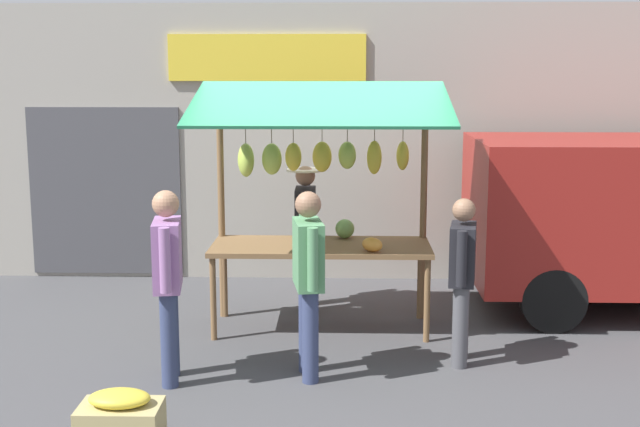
{
  "coord_description": "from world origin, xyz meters",
  "views": [
    {
      "loc": [
        -0.24,
        8.31,
        2.67
      ],
      "look_at": [
        0.0,
        0.3,
        1.25
      ],
      "focal_mm": 47.4,
      "sensor_mm": 36.0,
      "label": 1
    }
  ],
  "objects": [
    {
      "name": "street_backdrop",
      "position": [
        0.06,
        -2.2,
        1.7
      ],
      "size": [
        9.0,
        0.3,
        3.4
      ],
      "color": "#9E998E",
      "rests_on": "ground"
    },
    {
      "name": "shopper_with_shopping_bag",
      "position": [
        0.07,
        1.36,
        0.94
      ],
      "size": [
        0.3,
        0.69,
        1.62
      ],
      "rotation": [
        0.0,
        0.0,
        -1.41
      ],
      "color": "navy",
      "rests_on": "ground"
    },
    {
      "name": "shopper_with_ponytail",
      "position": [
        1.24,
        1.49,
        0.95
      ],
      "size": [
        0.29,
        0.7,
        1.65
      ],
      "rotation": [
        0.0,
        0.0,
        -1.42
      ],
      "color": "navy",
      "rests_on": "ground"
    },
    {
      "name": "market_stall",
      "position": [
        0.01,
        -0.06,
        1.55
      ],
      "size": [
        2.5,
        1.46,
        2.5
      ],
      "color": "brown",
      "rests_on": "ground"
    },
    {
      "name": "vendor_with_sunhat",
      "position": [
        0.19,
        -0.75,
        0.93
      ],
      "size": [
        0.41,
        0.68,
        1.59
      ],
      "rotation": [
        0.0,
        0.0,
        1.59
      ],
      "color": "#726656",
      "rests_on": "ground"
    },
    {
      "name": "ground_plane",
      "position": [
        0.0,
        0.0,
        0.0
      ],
      "size": [
        40.0,
        40.0,
        0.0
      ],
      "primitive_type": "plane",
      "color": "#424244"
    },
    {
      "name": "shopper_in_grey_tee",
      "position": [
        -1.29,
        0.96,
        0.86
      ],
      "size": [
        0.29,
        0.65,
        1.51
      ],
      "rotation": [
        0.0,
        0.0,
        -1.74
      ],
      "color": "#4C4C51",
      "rests_on": "ground"
    },
    {
      "name": "produce_crate_near",
      "position": [
        1.32,
        2.8,
        0.2
      ],
      "size": [
        0.57,
        0.38,
        0.44
      ],
      "color": "tan",
      "rests_on": "ground"
    }
  ]
}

